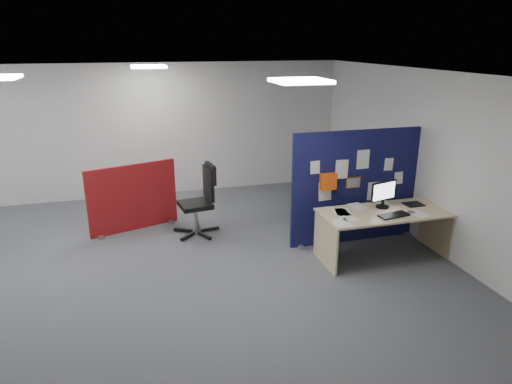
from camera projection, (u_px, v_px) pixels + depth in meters
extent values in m
plane|color=#575A5F|center=(136.00, 273.00, 6.41)|extent=(9.00, 9.00, 0.00)
cube|color=white|center=(117.00, 75.00, 5.55)|extent=(9.00, 7.00, 0.02)
cube|color=silver|center=(125.00, 132.00, 9.18)|extent=(9.00, 0.02, 2.70)
cube|color=silver|center=(133.00, 343.00, 2.78)|extent=(9.00, 0.02, 2.70)
cube|color=silver|center=(425.00, 159.00, 7.13)|extent=(0.02, 7.00, 2.70)
cube|color=white|center=(300.00, 81.00, 5.16)|extent=(0.60, 0.60, 0.04)
cube|color=white|center=(149.00, 67.00, 7.98)|extent=(0.60, 0.60, 0.04)
cube|color=#10123E|center=(357.00, 187.00, 7.20)|extent=(2.20, 0.06, 1.82)
cube|color=#939498|center=(299.00, 245.00, 7.23)|extent=(0.08, 0.30, 0.04)
cube|color=#939498|center=(405.00, 232.00, 7.72)|extent=(0.08, 0.30, 0.04)
cube|color=white|center=(315.00, 167.00, 6.85)|extent=(0.15, 0.01, 0.20)
cube|color=white|center=(342.00, 169.00, 6.98)|extent=(0.21, 0.01, 0.30)
cube|color=white|center=(363.00, 159.00, 7.03)|extent=(0.21, 0.01, 0.30)
cube|color=white|center=(389.00, 164.00, 7.18)|extent=(0.15, 0.01, 0.20)
cube|color=white|center=(325.00, 191.00, 7.02)|extent=(0.21, 0.01, 0.30)
cube|color=white|center=(374.00, 191.00, 7.26)|extent=(0.21, 0.01, 0.30)
cube|color=white|center=(399.00, 178.00, 7.31)|extent=(0.15, 0.01, 0.20)
cube|color=gold|center=(353.00, 182.00, 7.11)|extent=(0.24, 0.01, 0.18)
cube|color=#FB580F|center=(328.00, 181.00, 6.93)|extent=(0.25, 0.10, 0.25)
cube|color=beige|center=(385.00, 212.00, 6.66)|extent=(1.90, 0.84, 0.03)
cube|color=beige|center=(325.00, 242.00, 6.55)|extent=(0.03, 0.78, 0.70)
cube|color=beige|center=(436.00, 229.00, 7.01)|extent=(0.03, 0.78, 0.70)
cube|color=beige|center=(370.00, 214.00, 7.07)|extent=(1.71, 0.02, 0.30)
cylinder|color=black|center=(382.00, 207.00, 6.82)|extent=(0.19, 0.19, 0.02)
cube|color=black|center=(383.00, 203.00, 6.80)|extent=(0.04, 0.04, 0.10)
cube|color=black|center=(384.00, 191.00, 6.74)|extent=(0.46, 0.15, 0.29)
cube|color=white|center=(385.00, 191.00, 6.73)|extent=(0.41, 0.11, 0.25)
cube|color=black|center=(394.00, 215.00, 6.49)|extent=(0.47, 0.25, 0.02)
cube|color=#939498|center=(411.00, 212.00, 6.59)|extent=(0.10, 0.07, 0.03)
cube|color=black|center=(413.00, 204.00, 6.93)|extent=(0.28, 0.22, 0.01)
cube|color=maroon|center=(133.00, 198.00, 7.72)|extent=(1.48, 0.51, 1.15)
cube|color=#939498|center=(98.00, 232.00, 7.74)|extent=(0.08, 0.30, 0.04)
cube|color=#939498|center=(172.00, 224.00, 8.06)|extent=(0.08, 0.30, 0.04)
cube|color=black|center=(210.00, 229.00, 7.79)|extent=(0.33, 0.10, 0.04)
cube|color=black|center=(197.00, 226.00, 7.92)|extent=(0.11, 0.33, 0.04)
cube|color=black|center=(183.00, 230.00, 7.75)|extent=(0.31, 0.20, 0.04)
cube|color=black|center=(188.00, 236.00, 7.50)|extent=(0.27, 0.27, 0.04)
cube|color=black|center=(205.00, 236.00, 7.53)|extent=(0.19, 0.32, 0.04)
cylinder|color=#939498|center=(196.00, 219.00, 7.63)|extent=(0.07, 0.07, 0.46)
cube|color=black|center=(195.00, 205.00, 7.55)|extent=(0.56, 0.56, 0.08)
cube|color=black|center=(208.00, 183.00, 7.53)|extent=(0.12, 0.46, 0.54)
cube|color=black|center=(211.00, 173.00, 7.49)|extent=(0.12, 0.42, 0.33)
cube|color=white|center=(348.00, 218.00, 6.42)|extent=(0.24, 0.32, 0.00)
cube|color=white|center=(343.00, 212.00, 6.64)|extent=(0.28, 0.35, 0.00)
cube|color=white|center=(419.00, 214.00, 6.56)|extent=(0.27, 0.34, 0.00)
cube|color=white|center=(342.00, 223.00, 6.25)|extent=(0.24, 0.32, 0.00)
cube|color=white|center=(383.00, 203.00, 6.99)|extent=(0.21, 0.30, 0.00)
cube|color=white|center=(340.00, 211.00, 6.69)|extent=(0.24, 0.32, 0.00)
cube|color=white|center=(358.00, 206.00, 6.87)|extent=(0.25, 0.33, 0.00)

